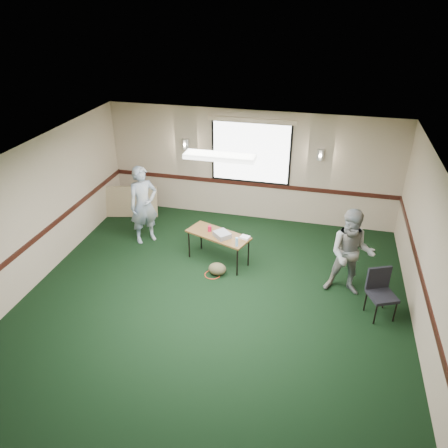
% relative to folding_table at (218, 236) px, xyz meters
% --- Properties ---
extents(ground, '(8.00, 8.00, 0.00)m').
position_rel_folding_table_xyz_m(ground, '(0.25, -1.81, -0.61)').
color(ground, black).
rests_on(ground, ground).
extents(room_shell, '(8.00, 8.02, 8.00)m').
position_rel_folding_table_xyz_m(room_shell, '(0.25, 0.31, 0.96)').
color(room_shell, tan).
rests_on(room_shell, ground).
extents(folding_table, '(1.43, 0.97, 0.66)m').
position_rel_folding_table_xyz_m(folding_table, '(0.00, 0.00, 0.00)').
color(folding_table, '#523317').
rests_on(folding_table, ground).
extents(projector, '(0.41, 0.41, 0.11)m').
position_rel_folding_table_xyz_m(projector, '(0.11, -0.09, 0.10)').
color(projector, gray).
rests_on(projector, folding_table).
extents(game_console, '(0.21, 0.19, 0.05)m').
position_rel_folding_table_xyz_m(game_console, '(0.57, -0.04, 0.07)').
color(game_console, white).
rests_on(game_console, folding_table).
extents(red_cup, '(0.08, 0.08, 0.12)m').
position_rel_folding_table_xyz_m(red_cup, '(-0.20, 0.08, 0.11)').
color(red_cup, '#B90C29').
rests_on(red_cup, folding_table).
extents(water_bottle, '(0.06, 0.06, 0.19)m').
position_rel_folding_table_xyz_m(water_bottle, '(0.47, -0.37, 0.14)').
color(water_bottle, '#85BAD9').
rests_on(water_bottle, folding_table).
extents(duffel_bag, '(0.42, 0.35, 0.26)m').
position_rel_folding_table_xyz_m(duffel_bag, '(0.10, -0.47, -0.49)').
color(duffel_bag, '#4E442C').
rests_on(duffel_bag, ground).
extents(cable_coil, '(0.36, 0.36, 0.02)m').
position_rel_folding_table_xyz_m(cable_coil, '(0.01, -0.52, -0.61)').
color(cable_coil, red).
rests_on(cable_coil, ground).
extents(folded_table, '(1.52, 0.56, 0.77)m').
position_rel_folding_table_xyz_m(folded_table, '(-2.75, 1.51, -0.23)').
color(folded_table, tan).
rests_on(folded_table, ground).
extents(conference_chair, '(0.58, 0.59, 0.89)m').
position_rel_folding_table_xyz_m(conference_chair, '(3.15, -0.94, -0.09)').
color(conference_chair, black).
rests_on(conference_chair, ground).
extents(person_left, '(0.76, 0.76, 1.78)m').
position_rel_folding_table_xyz_m(person_left, '(-1.82, 0.48, 0.28)').
color(person_left, '#436093').
rests_on(person_left, ground).
extents(person_right, '(0.86, 0.68, 1.72)m').
position_rel_folding_table_xyz_m(person_right, '(2.62, -0.44, 0.24)').
color(person_right, '#65869E').
rests_on(person_right, ground).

